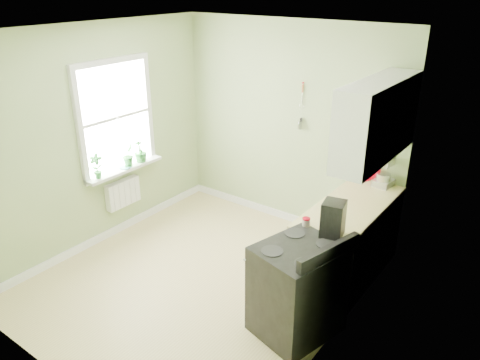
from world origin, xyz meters
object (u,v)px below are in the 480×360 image
Objects in this scene: stove at (298,289)px; stand_mixer at (386,172)px; coffee_maker at (333,220)px; kettle at (363,171)px.

stove is 1.92m from stand_mixer.
kettle is at bearing 101.72° from coffee_maker.
stove is 1.89m from kettle.
stand_mixer is (0.10, 1.82, 0.61)m from stove.
stand_mixer reaches higher than coffee_maker.
kettle is (-0.27, -0.02, -0.06)m from stand_mixer.
stove is 2.99× the size of coffee_maker.
kettle is 1.45m from coffee_maker.
stand_mixer is at bearing 91.00° from coffee_maker.
coffee_maker is (0.03, -1.44, 0.00)m from stand_mixer.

